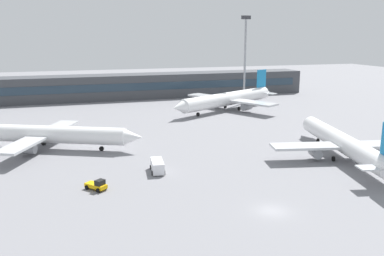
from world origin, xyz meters
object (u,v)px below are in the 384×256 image
(airplane_near, at_px, (342,142))
(floodlight_tower_west, at_px, (245,54))
(airplane_mid, at_px, (47,134))
(airplane_far, at_px, (227,99))
(baggage_tug_yellow, at_px, (97,185))
(service_van_white, at_px, (157,166))

(airplane_near, xyz_separation_m, floodlight_tower_west, (8.84, 65.95, 13.89))
(airplane_mid, bearing_deg, airplane_far, 30.16)
(airplane_mid, bearing_deg, baggage_tug_yellow, -73.77)
(airplane_mid, bearing_deg, airplane_near, -23.49)
(airplane_near, height_order, airplane_far, airplane_far)
(airplane_mid, relative_size, airplane_far, 0.90)
(airplane_far, bearing_deg, baggage_tug_yellow, -127.90)
(airplane_far, distance_m, baggage_tug_yellow, 74.25)
(airplane_far, relative_size, service_van_white, 8.04)
(airplane_mid, distance_m, floodlight_tower_west, 77.89)
(baggage_tug_yellow, height_order, service_van_white, service_van_white)
(airplane_near, distance_m, baggage_tug_yellow, 47.55)
(airplane_near, bearing_deg, baggage_tug_yellow, -175.93)
(airplane_near, xyz_separation_m, service_van_white, (-36.45, 2.33, -1.99))
(airplane_near, xyz_separation_m, airplane_far, (-1.79, 55.17, 0.48))
(airplane_near, xyz_separation_m, baggage_tug_yellow, (-47.37, -3.37, -2.31))
(airplane_near, relative_size, service_van_white, 7.56)
(airplane_mid, relative_size, service_van_white, 7.22)
(service_van_white, bearing_deg, airplane_near, -3.66)
(airplane_far, distance_m, service_van_white, 63.25)
(airplane_mid, height_order, floodlight_tower_west, floodlight_tower_west)
(airplane_mid, distance_m, service_van_white, 28.87)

